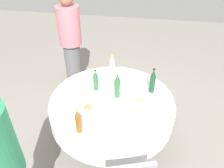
# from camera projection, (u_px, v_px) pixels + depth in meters

# --- Properties ---
(ground_plane) EXTENTS (10.00, 10.00, 0.00)m
(ground_plane) POSITION_uv_depth(u_px,v_px,m) (112.00, 142.00, 2.92)
(ground_plane) COLOR gray
(dining_table) EXTENTS (1.43, 1.43, 0.74)m
(dining_table) POSITION_uv_depth(u_px,v_px,m) (112.00, 108.00, 2.58)
(dining_table) COLOR white
(dining_table) RESTS_ON ground_plane
(bottle_dark_green_far) EXTENTS (0.07, 0.07, 0.31)m
(bottle_dark_green_far) POSITION_uv_depth(u_px,v_px,m) (153.00, 81.00, 2.52)
(bottle_dark_green_far) COLOR #194728
(bottle_dark_green_far) RESTS_ON dining_table
(bottle_clear_near) EXTENTS (0.06, 0.06, 0.26)m
(bottle_clear_near) POSITION_uv_depth(u_px,v_px,m) (112.00, 64.00, 2.88)
(bottle_clear_near) COLOR silver
(bottle_clear_near) RESTS_ON dining_table
(bottle_amber_east) EXTENTS (0.06, 0.06, 0.28)m
(bottle_amber_east) POSITION_uv_depth(u_px,v_px,m) (78.00, 121.00, 2.02)
(bottle_amber_east) COLOR #8C5619
(bottle_amber_east) RESTS_ON dining_table
(bottle_green_outer) EXTENTS (0.06, 0.06, 0.32)m
(bottle_green_outer) POSITION_uv_depth(u_px,v_px,m) (117.00, 86.00, 2.44)
(bottle_green_outer) COLOR #2D6B38
(bottle_green_outer) RESTS_ON dining_table
(bottle_green_mid) EXTENTS (0.06, 0.06, 0.27)m
(bottle_green_mid) POSITION_uv_depth(u_px,v_px,m) (96.00, 81.00, 2.56)
(bottle_green_mid) COLOR #2D6B38
(bottle_green_mid) RESTS_ON dining_table
(wine_glass_outer) EXTENTS (0.06, 0.06, 0.14)m
(wine_glass_outer) POSITION_uv_depth(u_px,v_px,m) (103.00, 112.00, 2.17)
(wine_glass_outer) COLOR white
(wine_glass_outer) RESTS_ON dining_table
(wine_glass_mid) EXTENTS (0.07, 0.07, 0.14)m
(wine_glass_mid) POSITION_uv_depth(u_px,v_px,m) (125.00, 125.00, 2.02)
(wine_glass_mid) COLOR white
(wine_glass_mid) RESTS_ON dining_table
(plate_left) EXTENTS (0.24, 0.24, 0.04)m
(plate_left) POSITION_uv_depth(u_px,v_px,m) (88.00, 108.00, 2.34)
(plate_left) COLOR white
(plate_left) RESTS_ON dining_table
(plate_right) EXTENTS (0.25, 0.25, 0.04)m
(plate_right) POSITION_uv_depth(u_px,v_px,m) (141.00, 102.00, 2.43)
(plate_right) COLOR white
(plate_right) RESTS_ON dining_table
(plate_rear) EXTENTS (0.26, 0.26, 0.04)m
(plate_rear) POSITION_uv_depth(u_px,v_px,m) (117.00, 83.00, 2.71)
(plate_rear) COLOR white
(plate_rear) RESTS_ON dining_table
(knife_near) EXTENTS (0.16, 0.10, 0.00)m
(knife_near) POSITION_uv_depth(u_px,v_px,m) (138.00, 79.00, 2.80)
(knife_near) COLOR silver
(knife_near) RESTS_ON dining_table
(knife_east) EXTENTS (0.17, 0.09, 0.00)m
(knife_east) POSITION_uv_depth(u_px,v_px,m) (139.00, 124.00, 2.16)
(knife_east) COLOR silver
(knife_east) RESTS_ON dining_table
(knife_outer) EXTENTS (0.14, 0.13, 0.00)m
(knife_outer) POSITION_uv_depth(u_px,v_px,m) (80.00, 84.00, 2.72)
(knife_outer) COLOR silver
(knife_outer) RESTS_ON dining_table
(folded_napkin) EXTENTS (0.20, 0.20, 0.02)m
(folded_napkin) POSITION_uv_depth(u_px,v_px,m) (73.00, 96.00, 2.50)
(folded_napkin) COLOR white
(folded_napkin) RESTS_ON dining_table
(person_far) EXTENTS (0.34, 0.34, 1.62)m
(person_far) POSITION_uv_depth(u_px,v_px,m) (71.00, 43.00, 3.44)
(person_far) COLOR slate
(person_far) RESTS_ON ground_plane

